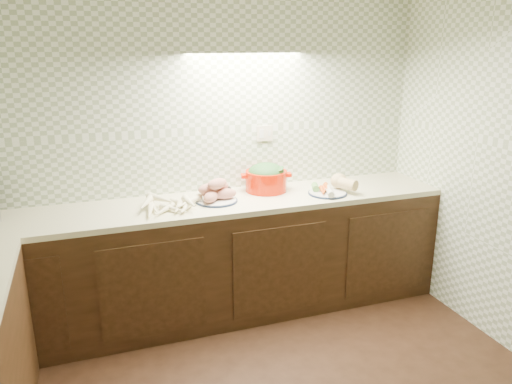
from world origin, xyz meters
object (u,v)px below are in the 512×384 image
object	(u,v)px
parsnip_pile	(167,204)
onion_bowl	(220,190)
veg_plate	(333,186)
dutch_oven	(266,177)
sweet_potato_plate	(216,193)

from	to	relation	value
parsnip_pile	onion_bowl	world-z (taller)	onion_bowl
onion_bowl	veg_plate	world-z (taller)	veg_plate
parsnip_pile	veg_plate	world-z (taller)	veg_plate
dutch_oven	onion_bowl	bearing A→B (deg)	-166.25
parsnip_pile	sweet_potato_plate	bearing A→B (deg)	6.01
sweet_potato_plate	veg_plate	bearing A→B (deg)	-4.40
onion_bowl	sweet_potato_plate	bearing A→B (deg)	-118.82
sweet_potato_plate	dutch_oven	bearing A→B (deg)	16.70
parsnip_pile	veg_plate	distance (m)	1.26
sweet_potato_plate	veg_plate	size ratio (longest dim) A/B	0.83
parsnip_pile	sweet_potato_plate	world-z (taller)	sweet_potato_plate
sweet_potato_plate	parsnip_pile	bearing A→B (deg)	-173.99
onion_bowl	veg_plate	distance (m)	0.86
sweet_potato_plate	onion_bowl	bearing A→B (deg)	61.18
onion_bowl	dutch_oven	size ratio (longest dim) A/B	0.41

